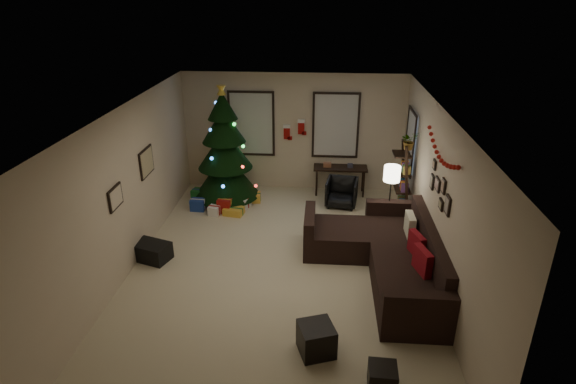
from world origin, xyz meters
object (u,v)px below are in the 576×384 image
object	(u,v)px
sofa	(387,256)
bookshelf	(404,184)
desk_chair	(342,193)
desk	(340,170)
christmas_tree	(225,154)

from	to	relation	value
sofa	bookshelf	world-z (taller)	bookshelf
sofa	desk_chair	xyz separation A→B (m)	(-0.69, 2.55, -0.00)
desk_chair	desk	bearing A→B (deg)	99.98
sofa	bookshelf	xyz separation A→B (m)	(0.50, 1.91, 0.50)
desk	bookshelf	bearing A→B (deg)	-46.92
sofa	desk_chair	distance (m)	2.64
christmas_tree	bookshelf	size ratio (longest dim) A/B	1.59
christmas_tree	bookshelf	bearing A→B (deg)	-10.98
bookshelf	christmas_tree	bearing A→B (deg)	169.02
christmas_tree	desk	distance (m)	2.63
desk	bookshelf	size ratio (longest dim) A/B	0.72
christmas_tree	bookshelf	xyz separation A→B (m)	(3.72, -0.72, -0.29)
christmas_tree	sofa	distance (m)	4.24
desk	desk_chair	bearing A→B (deg)	-87.99
desk_chair	bookshelf	distance (m)	1.44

